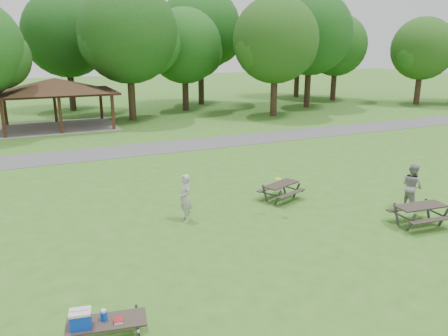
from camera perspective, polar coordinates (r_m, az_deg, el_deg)
ground at (r=14.61m, az=2.93°, el=-9.30°), size 160.00×160.00×0.00m
asphalt_path at (r=27.16m, az=-10.69°, el=2.41°), size 120.00×3.20×0.02m
pavilion at (r=35.93m, az=-21.19°, el=9.81°), size 8.60×7.01×3.76m
tree_row_e at (r=37.66m, az=-12.25°, el=16.41°), size 8.40×8.00×11.02m
tree_row_f at (r=42.68m, az=-5.09°, el=15.33°), size 7.35×7.00×9.55m
tree_row_g at (r=39.34m, az=6.83°, el=15.95°), size 7.77×7.40×10.25m
tree_row_h at (r=45.56m, az=11.27°, el=16.62°), size 8.61×8.20×11.37m
tree_row_i at (r=51.94m, az=14.48°, el=15.07°), size 7.14×6.80×9.52m
tree_row_j at (r=51.31m, az=24.52°, el=13.78°), size 6.72×6.40×8.96m
tree_deep_b at (r=44.95m, az=-19.74°, el=15.86°), size 8.40×8.00×11.13m
tree_deep_c at (r=47.03m, az=-2.99°, el=17.37°), size 8.82×8.40×11.90m
tree_deep_d at (r=54.42m, az=9.80°, el=16.52°), size 8.40×8.00×11.27m
picnic_table_near at (r=9.89m, az=-16.05°, el=-19.05°), size 1.84×1.58×1.13m
picnic_table_middle at (r=18.14m, az=7.46°, el=-2.54°), size 1.98×1.80×0.71m
picnic_table_far at (r=16.92m, az=24.29°, el=-5.04°), size 1.94×1.63×0.78m
frisbee_in_flight at (r=16.17m, az=7.10°, el=-1.42°), size 0.26×0.26×0.02m
frisbee_thrower at (r=15.82m, az=-5.08°, el=-3.90°), size 0.46×0.67×1.75m
frisbee_catcher at (r=18.45m, az=23.34°, el=-2.19°), size 0.72×0.90×1.80m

